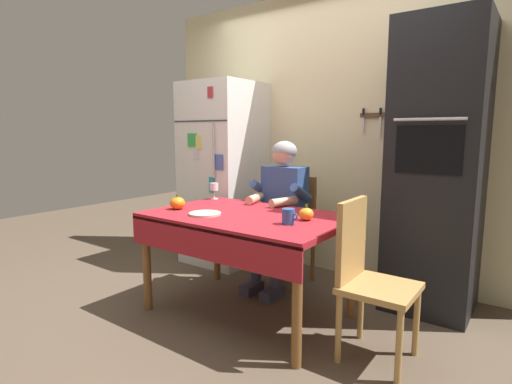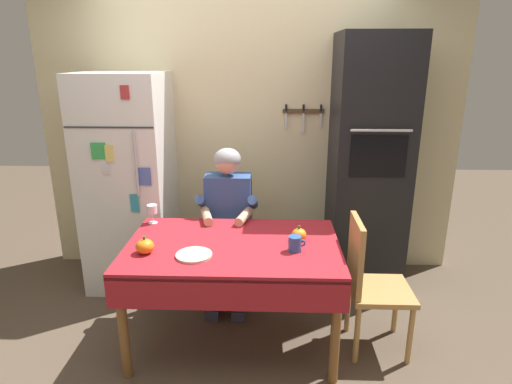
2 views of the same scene
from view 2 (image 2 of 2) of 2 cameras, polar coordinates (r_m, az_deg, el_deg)
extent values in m
plane|color=brown|center=(3.17, -2.98, -19.82)|extent=(10.00, 10.00, 0.00)
cube|color=beige|center=(3.91, -0.85, 8.37)|extent=(3.70, 0.10, 2.60)
cube|color=#4C3823|center=(3.84, 6.26, 10.54)|extent=(0.36, 0.02, 0.04)
cube|color=silver|center=(3.83, 3.96, 9.33)|extent=(0.02, 0.01, 0.13)
cube|color=black|center=(3.81, 4.00, 11.01)|extent=(0.02, 0.01, 0.06)
cube|color=silver|center=(3.84, 6.22, 8.99)|extent=(0.02, 0.01, 0.17)
cube|color=black|center=(3.82, 6.29, 10.97)|extent=(0.02, 0.01, 0.06)
cube|color=silver|center=(3.85, 8.49, 9.32)|extent=(0.02, 0.01, 0.12)
cube|color=black|center=(3.84, 8.56, 10.90)|extent=(0.02, 0.01, 0.06)
cube|color=white|center=(3.81, -16.33, 1.23)|extent=(0.68, 0.68, 1.80)
cylinder|color=silver|center=(3.36, -15.51, 3.58)|extent=(0.02, 0.02, 0.50)
cube|color=#333335|center=(3.38, -18.85, 8.06)|extent=(0.67, 0.01, 0.01)
cube|color=teal|center=(3.47, -15.68, -1.44)|extent=(0.07, 0.01, 0.14)
cube|color=#E5D666|center=(3.42, -18.73, 4.81)|extent=(0.06, 0.01, 0.13)
cube|color=green|center=(3.45, -20.02, 5.10)|extent=(0.11, 0.02, 0.12)
cube|color=silver|center=(3.46, -19.12, 2.83)|extent=(0.06, 0.01, 0.07)
cube|color=#B73338|center=(3.31, -16.91, 12.44)|extent=(0.07, 0.02, 0.10)
cube|color=#4C66B7|center=(3.38, -14.60, 1.98)|extent=(0.11, 0.02, 0.14)
cube|color=black|center=(3.71, 14.55, 3.34)|extent=(0.60, 0.60, 2.10)
cube|color=black|center=(3.38, 15.80, 4.53)|extent=(0.42, 0.01, 0.32)
cylinder|color=silver|center=(3.32, 16.19, 7.78)|extent=(0.45, 0.02, 0.02)
cylinder|color=brown|center=(2.86, -17.08, -16.71)|extent=(0.06, 0.06, 0.70)
cylinder|color=brown|center=(3.50, -13.02, -9.66)|extent=(0.06, 0.06, 0.70)
cylinder|color=brown|center=(2.75, 10.43, -17.70)|extent=(0.06, 0.06, 0.70)
cylinder|color=brown|center=(3.41, 8.59, -10.15)|extent=(0.06, 0.06, 0.70)
cube|color=#A81E28|center=(2.88, -3.04, -7.15)|extent=(1.40, 0.90, 0.04)
cube|color=#A81E28|center=(2.54, -3.88, -13.39)|extent=(1.40, 0.01, 0.20)
cube|color=brown|center=(3.64, -3.49, -6.70)|extent=(0.40, 0.40, 0.04)
cube|color=brown|center=(3.71, -3.30, -1.92)|extent=(0.36, 0.04, 0.48)
cylinder|color=brown|center=(3.61, -6.42, -11.01)|extent=(0.04, 0.04, 0.41)
cylinder|color=brown|center=(3.90, -5.70, -8.63)|extent=(0.04, 0.04, 0.41)
cylinder|color=brown|center=(3.57, -0.91, -11.17)|extent=(0.04, 0.04, 0.41)
cylinder|color=brown|center=(3.88, -0.66, -8.75)|extent=(0.04, 0.04, 0.41)
cube|color=#38384C|center=(3.50, -5.65, -15.09)|extent=(0.10, 0.22, 0.08)
cube|color=#38384C|center=(3.48, -2.27, -15.21)|extent=(0.10, 0.22, 0.08)
cylinder|color=#38384C|center=(3.46, -5.62, -11.90)|extent=(0.09, 0.09, 0.38)
cylinder|color=#38384C|center=(3.44, -2.24, -12.01)|extent=(0.09, 0.09, 0.38)
cube|color=#38384C|center=(3.47, -5.25, -6.73)|extent=(0.12, 0.40, 0.11)
cube|color=#38384C|center=(3.46, -2.26, -6.80)|extent=(0.12, 0.40, 0.11)
cube|color=#33518E|center=(3.47, -3.66, -1.58)|extent=(0.36, 0.20, 0.48)
cylinder|color=#33518E|center=(3.41, -7.13, -1.28)|extent=(0.07, 0.26, 0.18)
cylinder|color=#33518E|center=(3.38, -0.40, -1.37)|extent=(0.07, 0.26, 0.18)
cylinder|color=#D8A884|center=(3.27, -6.51, -3.17)|extent=(0.13, 0.27, 0.07)
cylinder|color=#D8A884|center=(3.24, -1.59, -3.25)|extent=(0.13, 0.27, 0.07)
sphere|color=#D8A884|center=(3.35, -3.81, 3.98)|extent=(0.19, 0.19, 0.19)
ellipsoid|color=#99999E|center=(3.36, -3.80, 4.35)|extent=(0.21, 0.21, 0.17)
cube|color=tan|center=(3.06, 16.03, -12.36)|extent=(0.40, 0.40, 0.04)
cube|color=tan|center=(2.91, 12.98, -8.06)|extent=(0.04, 0.36, 0.48)
cylinder|color=tan|center=(3.09, 19.63, -17.39)|extent=(0.04, 0.04, 0.41)
cylinder|color=tan|center=(3.01, 13.14, -17.81)|extent=(0.04, 0.04, 0.41)
cylinder|color=tan|center=(3.36, 17.92, -14.14)|extent=(0.04, 0.04, 0.41)
cylinder|color=tan|center=(3.28, 12.02, -14.40)|extent=(0.04, 0.04, 0.41)
cylinder|color=#2D569E|center=(2.76, 5.12, -6.78)|extent=(0.08, 0.08, 0.10)
torus|color=#2D569E|center=(2.76, 6.06, -6.69)|extent=(0.05, 0.01, 0.05)
cylinder|color=white|center=(3.30, -13.38, -3.95)|extent=(0.07, 0.07, 0.01)
cylinder|color=white|center=(3.28, -13.43, -3.32)|extent=(0.01, 0.01, 0.07)
cylinder|color=white|center=(3.26, -13.52, -2.20)|extent=(0.07, 0.07, 0.06)
ellipsoid|color=orange|center=(2.92, 5.68, -5.59)|extent=(0.10, 0.10, 0.08)
cylinder|color=#4C6023|center=(2.90, 5.71, -4.64)|extent=(0.02, 0.02, 0.02)
ellipsoid|color=orange|center=(2.81, -14.42, -6.94)|extent=(0.11, 0.11, 0.09)
cylinder|color=#4C6023|center=(2.79, -14.51, -5.86)|extent=(0.02, 0.02, 0.02)
cylinder|color=beige|center=(2.73, -8.17, -8.21)|extent=(0.23, 0.23, 0.02)
camera|label=1|loc=(1.61, 70.68, -17.27)|focal=28.04mm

